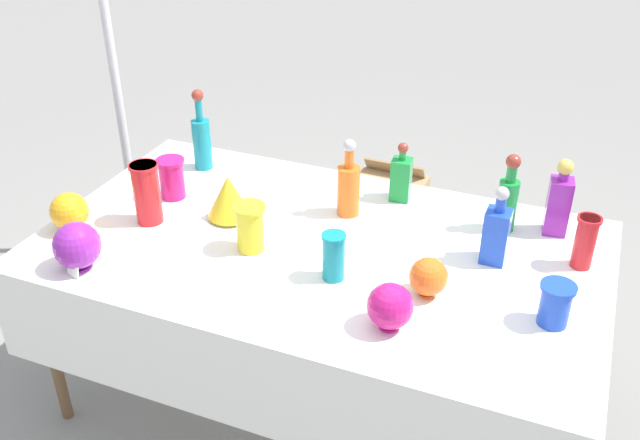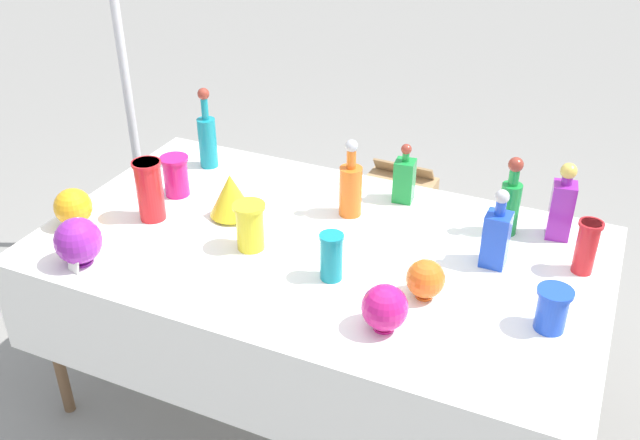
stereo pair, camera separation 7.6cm
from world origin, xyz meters
name	(u,v)px [view 2 (the right image)]	position (x,y,z in m)	size (l,w,h in m)	color
ground_plane	(320,398)	(0.00, 0.00, 0.00)	(40.00, 40.00, 0.00)	gray
display_table	(315,263)	(0.00, -0.04, 0.71)	(2.01, 1.15, 0.76)	white
tall_bottle_0	(207,137)	(-0.70, 0.38, 0.90)	(0.08, 0.08, 0.36)	teal
tall_bottle_1	(510,202)	(0.59, 0.36, 0.89)	(0.07, 0.07, 0.30)	#198C38
tall_bottle_2	(351,187)	(0.02, 0.24, 0.88)	(0.09, 0.09, 0.31)	orange
square_decanter_0	(562,205)	(0.77, 0.40, 0.89)	(0.09, 0.09, 0.30)	purple
square_decanter_1	(404,178)	(0.17, 0.43, 0.86)	(0.08, 0.08, 0.24)	#198C38
square_decanter_2	(496,235)	(0.59, 0.13, 0.88)	(0.08, 0.08, 0.29)	blue
slender_vase_0	(176,175)	(-0.68, 0.10, 0.85)	(0.11, 0.11, 0.17)	#C61972
slender_vase_1	(552,308)	(0.83, -0.15, 0.84)	(0.11, 0.11, 0.14)	blue
slender_vase_2	(331,255)	(0.12, -0.18, 0.85)	(0.08, 0.08, 0.17)	teal
slender_vase_3	(250,225)	(-0.21, -0.12, 0.85)	(0.12, 0.12, 0.18)	yellow
slender_vase_4	(587,245)	(0.88, 0.21, 0.86)	(0.08, 0.08, 0.19)	red
slender_vase_5	(150,189)	(-0.66, -0.09, 0.89)	(0.11, 0.11, 0.24)	red
fluted_vase_0	(231,195)	(-0.39, 0.04, 0.85)	(0.17, 0.17, 0.18)	yellow
round_bowl_0	(73,207)	(-0.89, -0.25, 0.84)	(0.14, 0.14, 0.15)	orange
round_bowl_1	(425,279)	(0.43, -0.15, 0.83)	(0.13, 0.13, 0.13)	orange
round_bowl_2	(385,308)	(0.37, -0.35, 0.84)	(0.14, 0.14, 0.15)	#C61972
round_bowl_3	(78,241)	(-0.70, -0.45, 0.85)	(0.16, 0.16, 0.17)	purple
price_tag_left	(74,266)	(-0.69, -0.50, 0.78)	(0.06, 0.01, 0.05)	white
cardboard_box_behind_left	(396,208)	(-0.14, 1.35, 0.17)	(0.39, 0.31, 0.42)	tan
canopy_pole	(126,85)	(-1.34, 0.68, 0.94)	(0.18, 0.18, 2.39)	silver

